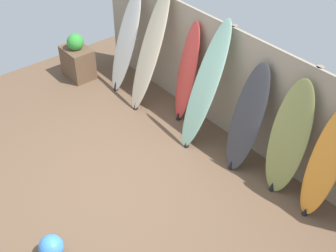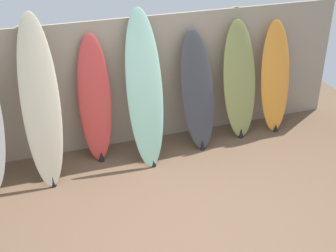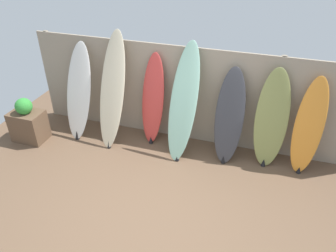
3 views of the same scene
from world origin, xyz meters
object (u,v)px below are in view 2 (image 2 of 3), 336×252
Objects in this scene: surfboard_seafoam_3 at (145,90)px; surfboard_olive_5 at (240,81)px; surfboard_red_2 at (95,100)px; surfboard_orange_6 at (275,78)px; surfboard_cream_1 at (40,102)px; surfboard_charcoal_4 at (198,92)px.

surfboard_seafoam_3 is 1.46m from surfboard_olive_5.
surfboard_red_2 is 1.00× the size of surfboard_olive_5.
surfboard_orange_6 is at bearing 4.00° from surfboard_seafoam_3.
surfboard_orange_6 is (3.33, 0.15, -0.19)m from surfboard_cream_1.
surfboard_orange_6 reaches higher than surfboard_charcoal_4.
surfboard_red_2 is at bearing 16.50° from surfboard_cream_1.
surfboard_olive_5 is 0.57m from surfboard_orange_6.
surfboard_charcoal_4 is (0.78, 0.08, -0.18)m from surfboard_seafoam_3.
surfboard_olive_5 is at bearing 179.51° from surfboard_orange_6.
surfboard_olive_5 reaches higher than surfboard_charcoal_4.
surfboard_cream_1 reaches higher than surfboard_charcoal_4.
surfboard_seafoam_3 is at bearing -176.00° from surfboard_orange_6.
surfboard_seafoam_3 is at bearing -174.22° from surfboard_olive_5.
surfboard_cream_1 is 1.26× the size of surfboard_charcoal_4.
surfboard_orange_6 is at bearing -1.09° from surfboard_red_2.
surfboard_charcoal_4 is 1.24m from surfboard_orange_6.
surfboard_red_2 is 2.64m from surfboard_orange_6.
surfboard_red_2 reaches higher than surfboard_olive_5.
surfboard_red_2 is 1.05× the size of surfboard_charcoal_4.
surfboard_seafoam_3 reaches higher than surfboard_olive_5.
surfboard_cream_1 is 2.10m from surfboard_charcoal_4.
surfboard_cream_1 is at bearing -176.71° from surfboard_olive_5.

